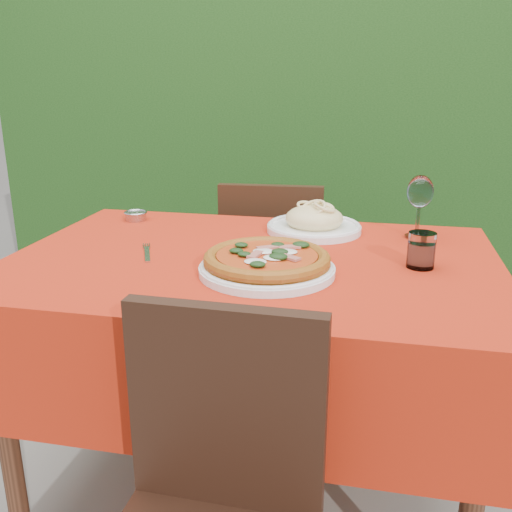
% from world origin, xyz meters
% --- Properties ---
extents(ground, '(60.00, 60.00, 0.00)m').
position_xyz_m(ground, '(0.00, 0.00, 0.00)').
color(ground, '#67635D').
rests_on(ground, ground).
extents(hedge, '(3.20, 0.55, 1.78)m').
position_xyz_m(hedge, '(0.00, 1.55, 0.92)').
color(hedge, black).
rests_on(hedge, ground).
extents(dining_table, '(1.26, 0.86, 0.75)m').
position_xyz_m(dining_table, '(0.00, 0.00, 0.60)').
color(dining_table, '#4D2918').
rests_on(dining_table, ground).
extents(chair_near, '(0.38, 0.38, 0.82)m').
position_xyz_m(chair_near, '(0.06, -0.59, 0.47)').
color(chair_near, black).
rests_on(chair_near, ground).
extents(chair_far, '(0.40, 0.40, 0.83)m').
position_xyz_m(chair_far, '(-0.07, 0.66, 0.47)').
color(chair_far, black).
rests_on(chair_far, ground).
extents(pizza_plate, '(0.33, 0.33, 0.06)m').
position_xyz_m(pizza_plate, '(0.06, -0.12, 0.78)').
color(pizza_plate, white).
rests_on(pizza_plate, dining_table).
extents(pasta_plate, '(0.28, 0.28, 0.08)m').
position_xyz_m(pasta_plate, '(0.13, 0.28, 0.78)').
color(pasta_plate, white).
rests_on(pasta_plate, dining_table).
extents(water_glass, '(0.07, 0.07, 0.09)m').
position_xyz_m(water_glass, '(0.42, 0.01, 0.79)').
color(water_glass, white).
rests_on(water_glass, dining_table).
extents(wine_glass, '(0.07, 0.07, 0.18)m').
position_xyz_m(wine_glass, '(0.43, 0.28, 0.88)').
color(wine_glass, silver).
rests_on(wine_glass, dining_table).
extents(fork, '(0.09, 0.17, 0.00)m').
position_xyz_m(fork, '(-0.27, -0.04, 0.75)').
color(fork, silver).
rests_on(fork, dining_table).
extents(steel_ramekin, '(0.07, 0.07, 0.03)m').
position_xyz_m(steel_ramekin, '(-0.45, 0.30, 0.76)').
color(steel_ramekin, '#AEAEB5').
rests_on(steel_ramekin, dining_table).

